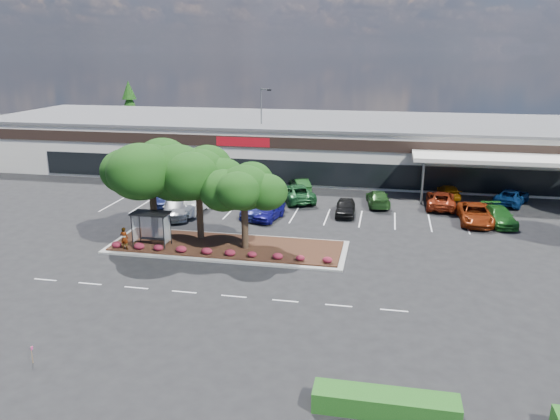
% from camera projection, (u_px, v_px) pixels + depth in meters
% --- Properties ---
extents(ground, '(160.00, 160.00, 0.00)m').
position_uv_depth(ground, '(239.00, 270.00, 37.19)').
color(ground, black).
rests_on(ground, ground).
extents(retail_store, '(80.40, 25.20, 6.25)m').
position_uv_depth(retail_store, '(311.00, 144.00, 68.18)').
color(retail_store, silver).
rests_on(retail_store, ground).
extents(landscape_island, '(18.00, 6.00, 0.26)m').
position_uv_depth(landscape_island, '(227.00, 247.00, 41.29)').
color(landscape_island, gray).
rests_on(landscape_island, ground).
extents(lane_markings, '(33.12, 20.06, 0.01)m').
position_uv_depth(lane_markings, '(269.00, 224.00, 47.02)').
color(lane_markings, silver).
rests_on(lane_markings, ground).
extents(shrub_row, '(17.00, 0.80, 0.50)m').
position_uv_depth(shrub_row, '(219.00, 252.00, 39.21)').
color(shrub_row, maroon).
rests_on(shrub_row, landscape_island).
extents(bus_shelter, '(2.75, 1.55, 2.59)m').
position_uv_depth(bus_shelter, '(152.00, 219.00, 40.71)').
color(bus_shelter, black).
rests_on(bus_shelter, landscape_island).
extents(island_tree_west, '(7.20, 7.20, 7.89)m').
position_uv_depth(island_tree_west, '(152.00, 189.00, 41.73)').
color(island_tree_west, '#19350F').
rests_on(island_tree_west, landscape_island).
extents(island_tree_mid, '(6.60, 6.60, 7.32)m').
position_uv_depth(island_tree_mid, '(199.00, 193.00, 41.81)').
color(island_tree_mid, '#19350F').
rests_on(island_tree_mid, landscape_island).
extents(island_tree_east, '(5.80, 5.80, 6.50)m').
position_uv_depth(island_tree_east, '(245.00, 206.00, 39.77)').
color(island_tree_east, '#19350F').
rests_on(island_tree_east, landscape_island).
extents(hedge_south_east, '(6.00, 1.30, 0.90)m').
position_uv_depth(hedge_south_east, '(385.00, 403.00, 22.49)').
color(hedge_south_east, '#134912').
rests_on(hedge_south_east, ground).
extents(conifer_north_west, '(4.40, 4.40, 10.00)m').
position_uv_depth(conifer_north_west, '(130.00, 113.00, 84.66)').
color(conifer_north_west, '#19350F').
rests_on(conifer_north_west, ground).
extents(person_waiting, '(0.63, 0.43, 1.69)m').
position_uv_depth(person_waiting, '(124.00, 238.00, 40.19)').
color(person_waiting, '#594C47').
rests_on(person_waiting, landscape_island).
extents(light_pole, '(1.43, 0.50, 10.29)m').
position_uv_depth(light_pole, '(262.00, 138.00, 63.12)').
color(light_pole, gray).
rests_on(light_pole, ground).
extents(survey_stake, '(0.07, 0.14, 0.90)m').
position_uv_depth(survey_stake, '(32.00, 352.00, 26.04)').
color(survey_stake, '#98754F').
rests_on(survey_stake, ground).
extents(car_0, '(3.75, 5.41, 1.71)m').
position_uv_depth(car_0, '(165.00, 198.00, 52.16)').
color(car_0, navy).
rests_on(car_0, ground).
extents(car_1, '(3.90, 5.78, 1.56)m').
position_uv_depth(car_1, '(175.00, 208.00, 49.01)').
color(car_1, '#BABABA').
rests_on(car_1, ground).
extents(car_2, '(2.24, 4.93, 1.57)m').
position_uv_depth(car_2, '(193.00, 205.00, 50.06)').
color(car_2, '#B9B9B9').
rests_on(car_2, ground).
extents(car_3, '(3.96, 5.81, 1.56)m').
position_uv_depth(car_3, '(263.00, 207.00, 49.18)').
color(car_3, navy).
rests_on(car_3, ground).
extents(car_4, '(2.40, 4.34, 1.40)m').
position_uv_depth(car_4, '(269.00, 212.00, 48.10)').
color(car_4, navy).
rests_on(car_4, ground).
extents(car_5, '(1.92, 4.40, 1.47)m').
position_uv_depth(car_5, '(345.00, 207.00, 49.43)').
color(car_5, black).
rests_on(car_5, ground).
extents(car_7, '(2.69, 5.79, 1.61)m').
position_uv_depth(car_7, '(475.00, 214.00, 47.17)').
color(car_7, maroon).
rests_on(car_7, ground).
extents(car_8, '(2.80, 5.24, 1.45)m').
position_uv_depth(car_8, '(499.00, 216.00, 46.83)').
color(car_8, '#195419').
rests_on(car_8, ground).
extents(car_9, '(4.34, 5.81, 1.47)m').
position_uv_depth(car_9, '(204.00, 186.00, 57.04)').
color(car_9, silver).
rests_on(car_9, ground).
extents(car_10, '(2.92, 5.75, 1.60)m').
position_uv_depth(car_10, '(202.00, 186.00, 56.84)').
color(car_10, brown).
rests_on(car_10, ground).
extents(car_11, '(3.92, 5.40, 1.71)m').
position_uv_depth(car_11, '(264.00, 188.00, 55.66)').
color(car_11, '#9D9FA8').
rests_on(car_11, ground).
extents(car_12, '(5.06, 6.68, 1.69)m').
position_uv_depth(car_12, '(296.00, 193.00, 54.05)').
color(car_12, '#1C5427').
rests_on(car_12, ground).
extents(car_13, '(3.01, 4.48, 1.40)m').
position_uv_depth(car_13, '(300.00, 185.00, 57.79)').
color(car_13, '#1A481A').
rests_on(car_13, ground).
extents(car_14, '(2.64, 5.21, 1.45)m').
position_uv_depth(car_14, '(378.00, 198.00, 52.45)').
color(car_14, '#214A1B').
rests_on(car_14, ground).
extents(car_15, '(2.89, 5.77, 1.57)m').
position_uv_depth(car_15, '(441.00, 199.00, 51.77)').
color(car_15, maroon).
rests_on(car_15, ground).
extents(car_16, '(2.27, 4.73, 1.33)m').
position_uv_depth(car_16, '(449.00, 192.00, 55.15)').
color(car_16, '#7F4503').
rests_on(car_16, ground).
extents(car_17, '(4.42, 5.89, 1.49)m').
position_uv_depth(car_17, '(512.00, 197.00, 52.97)').
color(car_17, navy).
rests_on(car_17, ground).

